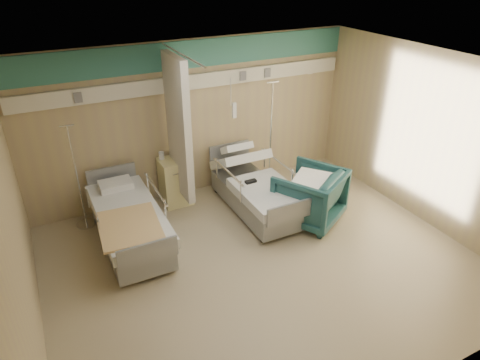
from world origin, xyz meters
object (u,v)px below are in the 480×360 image
object	(u,v)px
bedside_cabinet	(175,181)
iv_stand_right	(270,165)
bed_left	(130,227)
iv_stand_left	(83,206)
bed_right	(256,195)
visitor_armchair	(309,196)

from	to	relation	value
bedside_cabinet	iv_stand_right	xyz separation A→B (m)	(1.85, -0.16, -0.01)
bed_left	iv_stand_left	xyz separation A→B (m)	(-0.55, 0.89, 0.05)
iv_stand_right	iv_stand_left	world-z (taller)	iv_stand_right
bed_right	bed_left	distance (m)	2.20
bed_right	iv_stand_right	size ratio (longest dim) A/B	1.06
bedside_cabinet	iv_stand_right	bearing A→B (deg)	-4.91
iv_stand_right	iv_stand_left	distance (m)	3.46
iv_stand_right	bed_left	bearing A→B (deg)	-165.66
bed_right	iv_stand_left	xyz separation A→B (m)	(-2.75, 0.89, 0.05)
visitor_armchair	iv_stand_right	world-z (taller)	iv_stand_right
visitor_armchair	bed_left	bearing A→B (deg)	-42.59
bed_left	bedside_cabinet	distance (m)	1.39
visitor_armchair	iv_stand_left	size ratio (longest dim) A/B	0.57
bedside_cabinet	visitor_armchair	bearing A→B (deg)	-40.72
bed_right	iv_stand_left	world-z (taller)	iv_stand_left
bed_left	iv_stand_right	size ratio (longest dim) A/B	1.06
bed_right	iv_stand_right	distance (m)	1.02
bed_right	iv_stand_left	size ratio (longest dim) A/B	1.22
bed_right	visitor_armchair	world-z (taller)	visitor_armchair
bedside_cabinet	iv_stand_right	size ratio (longest dim) A/B	0.42
bed_left	visitor_armchair	size ratio (longest dim) A/B	2.13
bedside_cabinet	visitor_armchair	xyz separation A→B (m)	(1.80, -1.55, 0.04)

